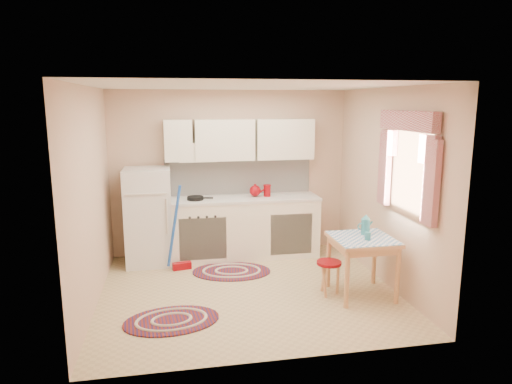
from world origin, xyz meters
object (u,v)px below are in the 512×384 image
Objects in this scene: fridge at (149,217)px; table at (362,267)px; base_cabinets at (243,228)px; stool at (329,278)px.

table is at bearing -32.22° from fridge.
base_cabinets is 1.79m from stool.
table is (1.19, -1.67, -0.08)m from base_cabinets.
stool is at bearing -63.13° from base_cabinets.
stool is (0.80, -1.59, -0.23)m from base_cabinets.
fridge reaches higher than base_cabinets.
table is 1.71× the size of stool.
fridge is 3.33× the size of stool.
fridge is at bearing -177.93° from base_cabinets.
fridge is 1.94× the size of table.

